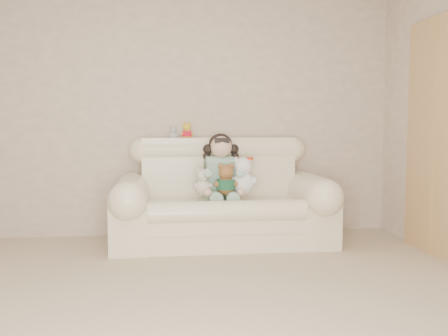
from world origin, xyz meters
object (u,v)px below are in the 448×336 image
seated_child (221,166)px  cream_teddy (203,179)px  sofa (223,191)px  white_cat (243,172)px  brown_teddy (226,176)px

seated_child → cream_teddy: 0.29m
sofa → seated_child: 0.25m
seated_child → cream_teddy: (-0.19, -0.18, -0.11)m
white_cat → cream_teddy: (-0.38, -0.01, -0.06)m
seated_child → brown_teddy: (0.02, -0.22, -0.08)m
white_cat → seated_child: bearing=156.8°
sofa → brown_teddy: 0.21m
seated_child → cream_teddy: bearing=-141.7°
brown_teddy → cream_teddy: size_ratio=1.18×
sofa → seated_child: bearing=95.3°
seated_child → brown_teddy: seated_child is taller
seated_child → brown_teddy: 0.23m
seated_child → cream_teddy: size_ratio=2.25×
white_cat → cream_teddy: white_cat is taller
cream_teddy → sofa: bearing=35.3°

